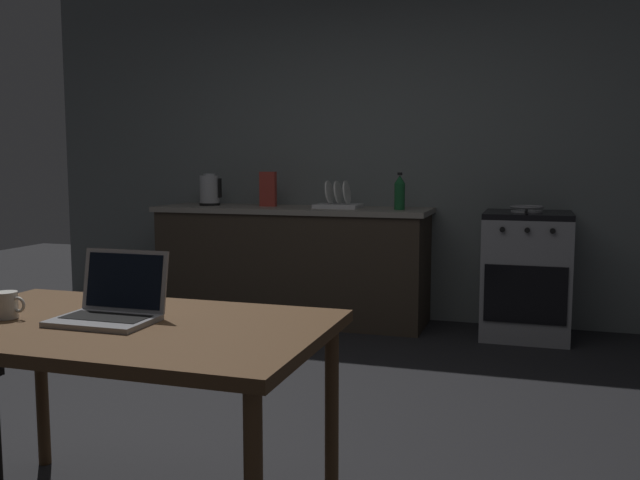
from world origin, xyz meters
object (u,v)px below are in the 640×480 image
at_px(frying_pan, 527,209).
at_px(coffee_mug, 7,305).
at_px(laptop, 111,307).
at_px(stove_oven, 526,275).
at_px(dining_table, 120,342).
at_px(bottle, 400,192).
at_px(dish_rack, 338,202).
at_px(electric_kettle, 210,190).
at_px(cereal_box, 268,189).

distance_m(frying_pan, coffee_mug, 3.57).
height_order(laptop, frying_pan, laptop).
relative_size(stove_oven, dining_table, 0.66).
bearing_deg(frying_pan, stove_oven, 66.07).
bearing_deg(frying_pan, bottle, -178.70).
height_order(frying_pan, dish_rack, dish_rack).
xyz_separation_m(electric_kettle, frying_pan, (2.47, -0.03, -0.10)).
distance_m(electric_kettle, frying_pan, 2.47).
xyz_separation_m(bottle, frying_pan, (0.90, 0.02, -0.10)).
distance_m(electric_kettle, cereal_box, 0.50).
xyz_separation_m(dining_table, frying_pan, (1.23, 3.12, 0.26)).
relative_size(electric_kettle, cereal_box, 0.94).
bearing_deg(bottle, dining_table, -96.08).
distance_m(frying_pan, cereal_box, 1.97).
bearing_deg(coffee_mug, electric_kettle, 104.77).
height_order(dining_table, electric_kettle, electric_kettle).
relative_size(electric_kettle, dish_rack, 0.76).
bearing_deg(laptop, bottle, 79.44).
bearing_deg(laptop, coffee_mug, -172.14).
bearing_deg(bottle, dish_rack, 174.14).
height_order(stove_oven, dish_rack, dish_rack).
height_order(bottle, dish_rack, bottle).
xyz_separation_m(coffee_mug, cereal_box, (-0.34, 3.23, 0.26)).
height_order(stove_oven, electric_kettle, electric_kettle).
bearing_deg(cereal_box, bottle, -3.75).
distance_m(dining_table, cereal_box, 3.27).
bearing_deg(laptop, cereal_box, 98.78).
height_order(stove_oven, laptop, laptop).
xyz_separation_m(electric_kettle, cereal_box, (0.50, 0.02, 0.01)).
xyz_separation_m(dining_table, laptop, (-0.04, 0.01, 0.11)).
relative_size(dining_table, coffee_mug, 11.82).
height_order(laptop, bottle, bottle).
xyz_separation_m(laptop, dish_rack, (-0.12, 3.13, 0.17)).
bearing_deg(bottle, stove_oven, 2.98).
relative_size(stove_oven, coffee_mug, 7.76).
bearing_deg(dining_table, coffee_mug, -171.31).
bearing_deg(stove_oven, frying_pan, -113.93).
xyz_separation_m(frying_pan, coffee_mug, (-1.63, -3.18, -0.15)).
relative_size(laptop, electric_kettle, 1.24).
height_order(coffee_mug, dish_rack, dish_rack).
xyz_separation_m(stove_oven, coffee_mug, (-1.64, -3.21, 0.32)).
bearing_deg(dish_rack, laptop, -87.89).
height_order(dining_table, frying_pan, frying_pan).
relative_size(laptop, dish_rack, 0.94).
distance_m(coffee_mug, cereal_box, 3.26).
xyz_separation_m(bottle, coffee_mug, (-0.73, -3.16, -0.26)).
bearing_deg(dish_rack, coffee_mug, -94.26).
relative_size(bottle, coffee_mug, 2.38).
relative_size(dining_table, laptop, 4.25).
bearing_deg(stove_oven, cereal_box, 179.35).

